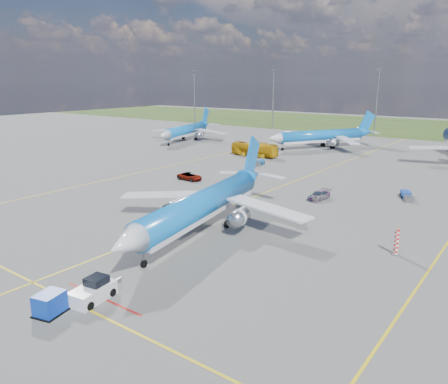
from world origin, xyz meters
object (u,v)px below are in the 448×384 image
Objects in this scene: bg_jet_nnw at (320,148)px; main_airliner at (203,230)px; service_car_b at (190,176)px; apron_bus at (254,149)px; pushback_tug at (93,291)px; baggage_tug_c at (259,163)px; service_car_a at (245,176)px; warning_post at (397,242)px; service_car_c at (319,195)px; uld_container at (50,303)px; baggage_tug_w at (407,196)px; bg_jet_nw at (186,141)px.

bg_jet_nnw is 76.08m from main_airliner.
apron_bus is at bearing 9.64° from service_car_b.
pushback_tug is 1.30× the size of baggage_tug_c.
bg_jet_nnw is 8.38× the size of service_car_a.
warning_post reaches higher than service_car_c.
baggage_tug_c is at bearing 138.48° from warning_post.
baggage_tug_c is (7.04, -8.89, -1.26)m from apron_bus.
uld_container is 57.14m from baggage_tug_w.
bg_jet_nw is at bearing 118.17° from pushback_tug.
service_car_b is (4.61, -30.26, -1.01)m from apron_bus.
warning_post is at bearing -29.43° from bg_jet_nnw.
baggage_tug_c is at bearing -42.63° from bg_jet_nw.
pushback_tug is 1.23× the size of service_car_c.
service_car_a is 0.92× the size of service_car_c.
baggage_tug_w is at bearing 3.35° from service_car_a.
apron_bus is at bearing 96.41° from uld_container.
service_car_a is 0.86× the size of service_car_b.
apron_bus reaches higher than warning_post.
main_airliner is 7.94× the size of service_car_c.
service_car_a is (-16.05, 47.74, -0.04)m from pushback_tug.
main_airliner is 29.36m from service_car_b.
baggage_tug_w is (75.33, -31.12, 0.50)m from bg_jet_nw.
bg_jet_nnw is at bearing 94.06° from pushback_tug.
baggage_tug_w is (13.18, 51.70, -0.30)m from pushback_tug.
pushback_tug is 53.36m from baggage_tug_w.
bg_jet_nnw is 7.24× the size of service_car_b.
main_airliner is 23.63m from service_car_c.
uld_container is at bearing -93.79° from main_airliner.
bg_jet_nnw is 8.15× the size of baggage_tug_c.
bg_jet_nw reaches higher than service_car_b.
baggage_tug_c is at bearing 138.99° from baggage_tug_w.
bg_jet_nnw reaches higher than baggage_tug_c.
uld_container reaches higher than service_car_c.
service_car_a reaches higher than service_car_b.
bg_jet_nnw is (-39.83, 67.42, -1.50)m from warning_post.
service_car_a is at bearing -52.95° from bg_jet_nw.
apron_bus is 30.62m from service_car_b.
main_airliner is 20.32m from pushback_tug.
service_car_c is at bearing 72.56° from uld_container.
bg_jet_nw is at bearing -134.70° from bg_jet_nnw.
warning_post is 0.61× the size of baggage_tug_w.
uld_container is 0.52× the size of service_car_a.
pushback_tug reaches higher than service_car_c.
warning_post reaches higher than uld_container.
baggage_tug_w is (11.37, 8.83, -0.20)m from service_car_c.
uld_container is at bearing -112.44° from pushback_tug.
service_car_c is at bearing -166.27° from baggage_tug_w.
main_airliner is at bearing -154.75° from apron_bus.
uld_container is at bearing -70.38° from bg_jet_nw.
warning_post is 35.95m from uld_container.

